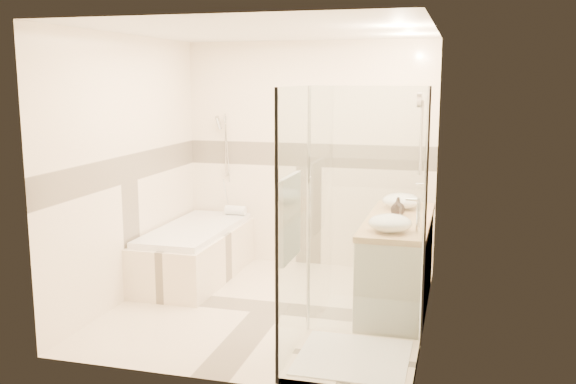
% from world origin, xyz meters
% --- Properties ---
extents(room, '(2.82, 3.02, 2.52)m').
position_xyz_m(room, '(0.06, 0.01, 1.26)').
color(room, beige).
rests_on(room, ground).
extents(bathtub, '(0.75, 1.70, 0.56)m').
position_xyz_m(bathtub, '(-1.02, 0.65, 0.31)').
color(bathtub, '#F7E2C5').
rests_on(bathtub, ground).
extents(vanity, '(0.58, 1.62, 0.85)m').
position_xyz_m(vanity, '(1.12, 0.30, 0.43)').
color(vanity, white).
rests_on(vanity, ground).
extents(shower_enclosure, '(0.96, 0.93, 2.04)m').
position_xyz_m(shower_enclosure, '(0.83, -0.97, 0.51)').
color(shower_enclosure, '#F7E2C5').
rests_on(shower_enclosure, ground).
extents(vessel_sink_near, '(0.37, 0.37, 0.15)m').
position_xyz_m(vessel_sink_near, '(1.10, 0.75, 0.92)').
color(vessel_sink_near, white).
rests_on(vessel_sink_near, vanity).
extents(vessel_sink_far, '(0.36, 0.36, 0.14)m').
position_xyz_m(vessel_sink_far, '(1.10, -0.24, 0.92)').
color(vessel_sink_far, white).
rests_on(vessel_sink_far, vanity).
extents(faucet_near, '(0.11, 0.03, 0.26)m').
position_xyz_m(faucet_near, '(1.32, 0.75, 1.00)').
color(faucet_near, silver).
rests_on(faucet_near, vanity).
extents(faucet_far, '(0.12, 0.03, 0.30)m').
position_xyz_m(faucet_far, '(1.32, -0.24, 1.02)').
color(faucet_far, silver).
rests_on(faucet_far, vanity).
extents(amenity_bottle_a, '(0.09, 0.09, 0.16)m').
position_xyz_m(amenity_bottle_a, '(1.10, 0.27, 0.93)').
color(amenity_bottle_a, black).
rests_on(amenity_bottle_a, vanity).
extents(amenity_bottle_b, '(0.15, 0.15, 0.17)m').
position_xyz_m(amenity_bottle_b, '(1.10, 0.41, 0.94)').
color(amenity_bottle_b, black).
rests_on(amenity_bottle_b, vanity).
extents(folded_towels, '(0.18, 0.28, 0.09)m').
position_xyz_m(folded_towels, '(1.10, 0.94, 0.89)').
color(folded_towels, white).
rests_on(folded_towels, vanity).
extents(rolled_towel, '(0.23, 0.11, 0.11)m').
position_xyz_m(rolled_towel, '(-0.81, 1.32, 0.61)').
color(rolled_towel, white).
rests_on(rolled_towel, bathtub).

